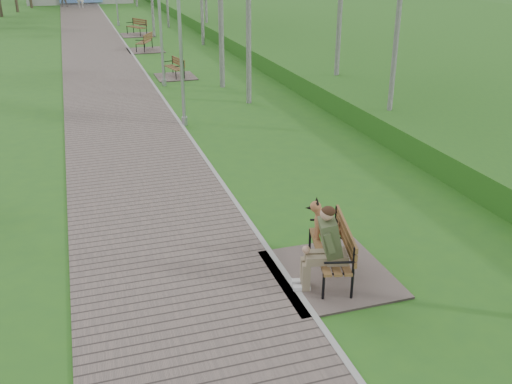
% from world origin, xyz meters
% --- Properties ---
extents(ground, '(120.00, 120.00, 0.00)m').
position_xyz_m(ground, '(0.00, 0.00, 0.00)').
color(ground, '#2B6320').
rests_on(ground, ground).
extents(walkway, '(3.50, 67.00, 0.04)m').
position_xyz_m(walkway, '(-1.75, 21.50, 0.02)').
color(walkway, '#635650').
rests_on(walkway, ground).
extents(kerb, '(0.10, 67.00, 0.05)m').
position_xyz_m(kerb, '(0.00, 21.50, 0.03)').
color(kerb, '#999993').
rests_on(kerb, ground).
extents(embankment, '(14.00, 70.00, 1.60)m').
position_xyz_m(embankment, '(12.00, 20.00, 0.00)').
color(embankment, '#35741F').
rests_on(embankment, ground).
extents(bench_main, '(1.94, 2.15, 1.69)m').
position_xyz_m(bench_main, '(0.65, -4.51, 0.48)').
color(bench_main, '#635650').
rests_on(bench_main, ground).
extents(bench_second, '(1.63, 1.81, 1.00)m').
position_xyz_m(bench_second, '(1.10, 12.35, 0.18)').
color(bench_second, '#635650').
rests_on(bench_second, ground).
extents(bench_third, '(1.87, 2.07, 1.15)m').
position_xyz_m(bench_third, '(0.78, 19.59, 0.21)').
color(bench_third, '#635650').
rests_on(bench_third, ground).
extents(bench_far, '(2.02, 2.24, 1.24)m').
position_xyz_m(bench_far, '(1.10, 25.67, 0.23)').
color(bench_far, '#635650').
rests_on(bench_far, ground).
extents(lamp_post_near, '(0.18, 0.18, 4.68)m').
position_xyz_m(lamp_post_near, '(0.11, 5.10, 2.19)').
color(lamp_post_near, '#A1A4A9').
rests_on(lamp_post_near, ground).
extents(lamp_post_second, '(0.19, 0.19, 4.83)m').
position_xyz_m(lamp_post_second, '(0.40, 10.82, 2.26)').
color(lamp_post_second, '#A1A4A9').
rests_on(lamp_post_second, ground).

